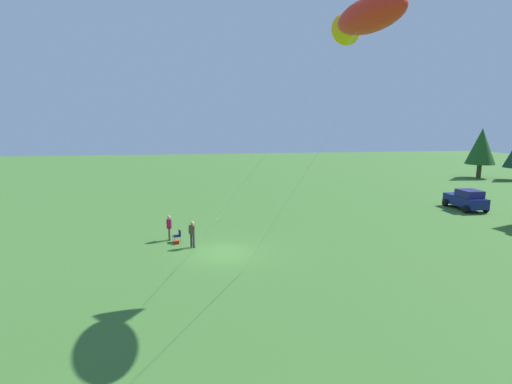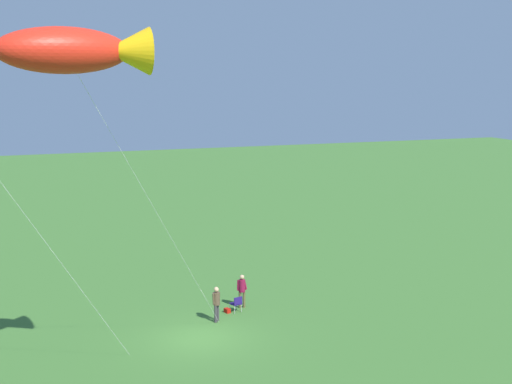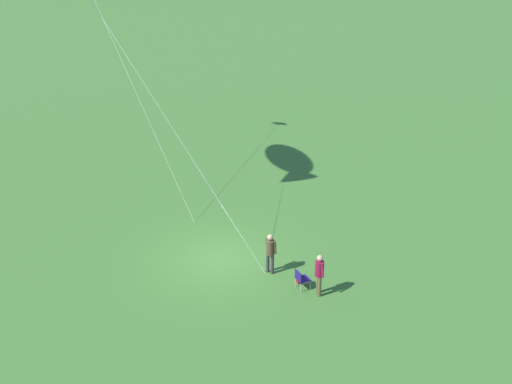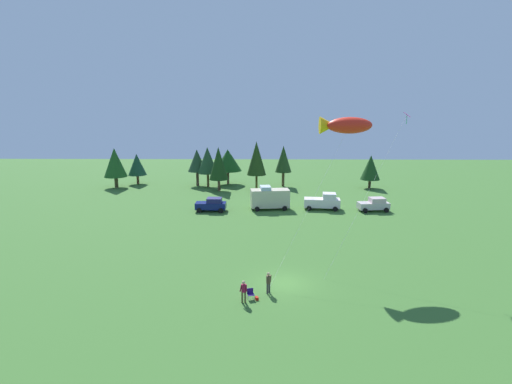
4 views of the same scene
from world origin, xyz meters
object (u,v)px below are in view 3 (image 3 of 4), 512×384
object	(u,v)px
folding_chair	(301,278)
backpack_on_grass	(300,280)
person_kite_flyer	(270,250)
person_spectator	(319,272)

from	to	relation	value
folding_chair	backpack_on_grass	size ratio (longest dim) A/B	2.56
folding_chair	person_kite_flyer	bearing A→B (deg)	109.19
folding_chair	backpack_on_grass	world-z (taller)	folding_chair
person_kite_flyer	backpack_on_grass	xyz separation A→B (m)	(-0.89, -1.06, -0.91)
folding_chair	person_spectator	xyz separation A→B (m)	(-0.49, -0.58, 0.53)
person_kite_flyer	folding_chair	bearing A→B (deg)	-100.34
person_kite_flyer	person_spectator	distance (m)	2.42
person_kite_flyer	folding_chair	distance (m)	1.75
folding_chair	backpack_on_grass	distance (m)	0.61
person_spectator	backpack_on_grass	size ratio (longest dim) A/B	5.44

